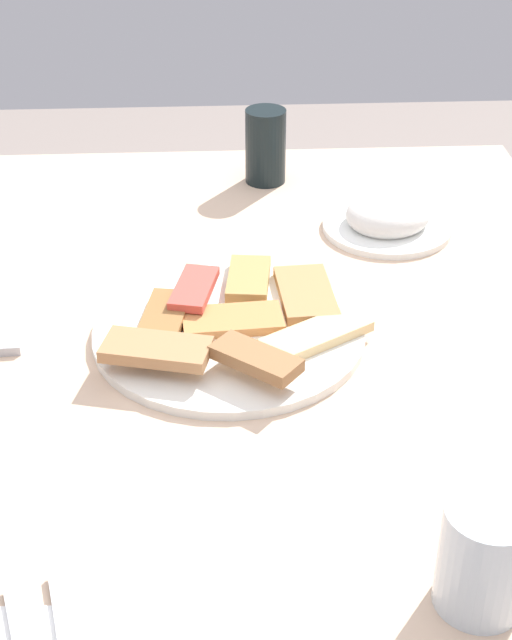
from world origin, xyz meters
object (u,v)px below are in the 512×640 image
Objects in this scene: pide_platter at (232,328)px; salad_plate_greens at (388,218)px; dining_table at (274,395)px; soda_can at (266,146)px; drinking_glass at (484,557)px.

pide_platter is 1.80× the size of salad_plate_greens.
soda_can is at bearing 177.83° from dining_table.
drinking_glass is at bearing 24.98° from pide_platter.
pide_platter is 2.85× the size of soda_can.
drinking_glass is at bearing 19.86° from dining_table.
pide_platter is at bearing -8.59° from soda_can.
soda_can reaches higher than drinking_glass.
pide_platter is at bearing -155.02° from drinking_glass.
soda_can reaches higher than dining_table.
drinking_glass is at bearing 8.34° from soda_can.
soda_can reaches higher than pide_platter.
dining_table is at bearing -2.17° from soda_can.
soda_can is (-0.48, 0.02, 0.14)m from dining_table.
salad_plate_greens is (-0.28, 0.24, 0.01)m from pide_platter.
soda_can is (-0.46, 0.07, 0.05)m from pide_platter.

